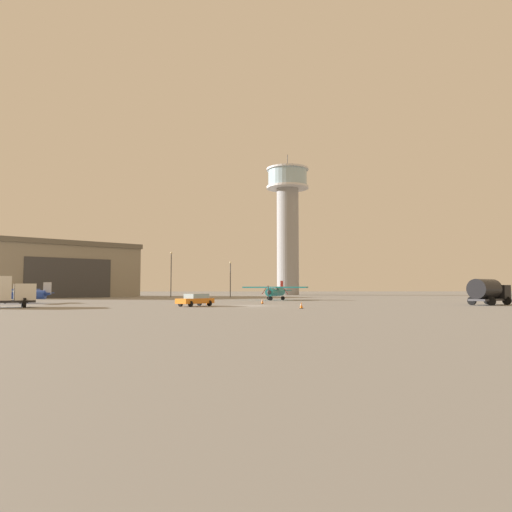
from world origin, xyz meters
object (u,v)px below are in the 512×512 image
object	(u,v)px
light_post_west	(230,276)
airplane_teal	(276,291)
control_tower	(288,217)
traffic_cone_mid_apron	(301,305)
airplane_blue	(24,294)
traffic_cone_near_left	(262,301)
light_post_east	(171,270)
car_orange	(196,300)
truck_fuel_tanker_black	(488,291)
traffic_cone_near_right	(207,302)

from	to	relation	value
light_post_west	airplane_teal	bearing A→B (deg)	-72.73
control_tower	traffic_cone_mid_apron	world-z (taller)	control_tower
light_post_west	traffic_cone_mid_apron	distance (m)	55.95
airplane_teal	light_post_west	size ratio (longest dim) A/B	1.40
airplane_blue	light_post_west	xyz separation A→B (m)	(26.86, 38.16, 3.30)
traffic_cone_near_left	control_tower	bearing A→B (deg)	80.45
airplane_blue	light_post_east	size ratio (longest dim) A/B	0.95
airplane_teal	airplane_blue	size ratio (longest dim) A/B	1.14
car_orange	light_post_west	xyz separation A→B (m)	(3.97, 49.21, 3.83)
truck_fuel_tanker_black	airplane_blue	bearing A→B (deg)	134.91
light_post_west	traffic_cone_mid_apron	bearing A→B (deg)	-83.08
light_post_east	truck_fuel_tanker_black	bearing A→B (deg)	-49.04
airplane_teal	truck_fuel_tanker_black	bearing A→B (deg)	66.67
truck_fuel_tanker_black	traffic_cone_mid_apron	world-z (taller)	truck_fuel_tanker_black
airplane_blue	light_post_east	bearing A→B (deg)	-109.03
traffic_cone_near_right	truck_fuel_tanker_black	bearing A→B (deg)	-4.28
traffic_cone_near_left	airplane_blue	bearing A→B (deg)	174.05
airplane_blue	traffic_cone_near_left	world-z (taller)	airplane_blue
airplane_blue	traffic_cone_near_right	distance (m)	24.89
control_tower	light_post_west	world-z (taller)	control_tower
car_orange	traffic_cone_near_left	distance (m)	11.11
light_post_west	traffic_cone_mid_apron	xyz separation A→B (m)	(6.72, -55.38, -4.27)
airplane_teal	traffic_cone_near_left	world-z (taller)	airplane_teal
truck_fuel_tanker_black	light_post_east	bearing A→B (deg)	94.94
light_post_west	traffic_cone_mid_apron	world-z (taller)	light_post_west
control_tower	traffic_cone_near_right	distance (m)	81.01
traffic_cone_near_right	car_orange	bearing A→B (deg)	-103.83
car_orange	traffic_cone_near_left	xyz separation A→B (m)	(7.85, 7.84, -0.44)
car_orange	traffic_cone_near_right	size ratio (longest dim) A/B	7.17
airplane_teal	traffic_cone_near_left	xyz separation A→B (m)	(-3.44, -17.85, -1.19)
truck_fuel_tanker_black	light_post_east	size ratio (longest dim) A/B	0.66
control_tower	traffic_cone_near_left	xyz separation A→B (m)	(-12.19, -72.40, -21.40)
light_post_west	control_tower	bearing A→B (deg)	62.64
car_orange	light_post_west	distance (m)	49.52
truck_fuel_tanker_black	traffic_cone_near_right	world-z (taller)	truck_fuel_tanker_black
traffic_cone_near_left	traffic_cone_near_right	size ratio (longest dim) A/B	1.01
control_tower	traffic_cone_near_left	bearing A→B (deg)	-99.55
light_post_west	traffic_cone_near_right	xyz separation A→B (m)	(-2.88, -44.77, -4.27)
car_orange	traffic_cone_near_right	distance (m)	4.59
traffic_cone_near_right	traffic_cone_mid_apron	distance (m)	14.31
traffic_cone_near_left	light_post_east	bearing A→B (deg)	110.91
traffic_cone_near_right	airplane_blue	bearing A→B (deg)	164.58
airplane_teal	traffic_cone_near_right	bearing A→B (deg)	-2.68
light_post_east	traffic_cone_near_left	xyz separation A→B (m)	(16.54, -43.29, -5.40)
car_orange	control_tower	bearing A→B (deg)	-151.99
control_tower	airplane_teal	xyz separation A→B (m)	(-8.75, -54.54, -20.21)
traffic_cone_near_left	traffic_cone_near_right	xyz separation A→B (m)	(-6.76, -3.41, -0.00)
airplane_teal	light_post_west	world-z (taller)	light_post_west
traffic_cone_mid_apron	light_post_east	bearing A→B (deg)	108.69
airplane_blue	light_post_east	distance (m)	42.76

